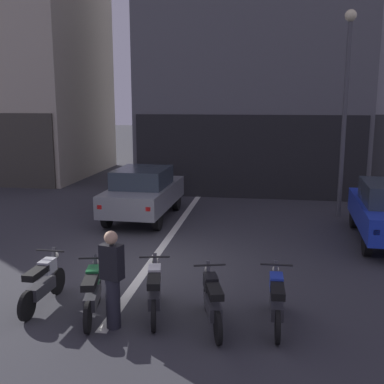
% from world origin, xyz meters
% --- Properties ---
extents(ground_plane, '(120.00, 120.00, 0.00)m').
position_xyz_m(ground_plane, '(0.00, 0.00, 0.00)').
color(ground_plane, '#333338').
extents(lane_centre_line, '(0.20, 18.00, 0.01)m').
position_xyz_m(lane_centre_line, '(0.00, 6.00, 0.00)').
color(lane_centre_line, silver).
rests_on(lane_centre_line, ground).
extents(building_mid_block, '(9.10, 9.05, 11.95)m').
position_xyz_m(building_mid_block, '(1.90, 12.66, 5.96)').
color(building_mid_block, '#56565B').
rests_on(building_mid_block, ground).
extents(car_grey_crossing_near, '(1.86, 4.14, 1.64)m').
position_xyz_m(car_grey_crossing_near, '(-1.22, 4.43, 0.89)').
color(car_grey_crossing_near, black).
rests_on(car_grey_crossing_near, ground).
extents(car_silver_down_street, '(1.93, 4.17, 1.64)m').
position_xyz_m(car_silver_down_street, '(1.24, 12.49, 0.89)').
color(car_silver_down_street, black).
rests_on(car_silver_down_street, ground).
extents(street_lamp, '(0.36, 0.36, 6.43)m').
position_xyz_m(street_lamp, '(4.99, 5.73, 3.94)').
color(street_lamp, '#47474C').
rests_on(street_lamp, ground).
extents(motorcycle_silver_row_leftmost, '(0.55, 1.67, 0.98)m').
position_xyz_m(motorcycle_silver_row_leftmost, '(-1.39, -2.17, 0.46)').
color(motorcycle_silver_row_leftmost, black).
rests_on(motorcycle_silver_row_leftmost, ground).
extents(motorcycle_green_row_left_mid, '(0.56, 1.65, 0.98)m').
position_xyz_m(motorcycle_green_row_left_mid, '(-0.34, -2.42, 0.46)').
color(motorcycle_green_row_left_mid, black).
rests_on(motorcycle_green_row_left_mid, ground).
extents(motorcycle_white_row_centre, '(0.55, 1.65, 0.98)m').
position_xyz_m(motorcycle_white_row_centre, '(0.72, -2.20, 0.46)').
color(motorcycle_white_row_centre, black).
rests_on(motorcycle_white_row_centre, ground).
extents(motorcycle_black_row_right_mid, '(0.62, 1.63, 0.98)m').
position_xyz_m(motorcycle_black_row_right_mid, '(1.77, -2.46, 0.46)').
color(motorcycle_black_row_right_mid, black).
rests_on(motorcycle_black_row_right_mid, ground).
extents(motorcycle_blue_row_rightmost, '(0.55, 1.67, 0.98)m').
position_xyz_m(motorcycle_blue_row_rightmost, '(2.82, -2.27, 0.46)').
color(motorcycle_blue_row_rightmost, black).
rests_on(motorcycle_blue_row_rightmost, ground).
extents(person_by_motorcycles, '(0.41, 0.31, 1.67)m').
position_xyz_m(person_by_motorcycles, '(0.15, -2.77, 0.86)').
color(person_by_motorcycles, '#23232D').
rests_on(person_by_motorcycles, ground).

